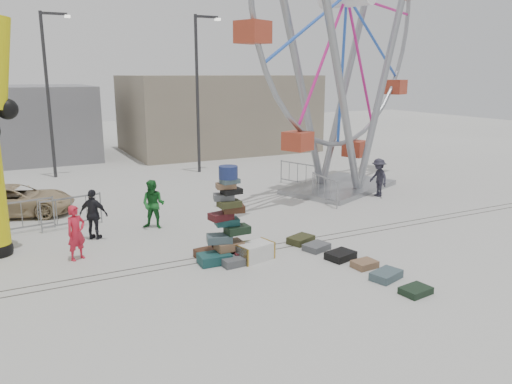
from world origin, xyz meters
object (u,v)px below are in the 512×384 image
ferris_wheel (346,21)px  barricade_dummy_c (72,212)px  pedestrian_red (76,233)px  parked_suv (15,200)px  lamp_post_right (199,86)px  steamer_trunk (255,252)px  pedestrian_grey (378,177)px  suitcase_tower (228,233)px  barricade_wheel_front (324,190)px  lamp_post_left (49,87)px  pedestrian_green (153,204)px  barricade_dummy_b (22,217)px  barricade_wheel_back (297,174)px  pedestrian_black (94,214)px

ferris_wheel → barricade_dummy_c: 13.38m
pedestrian_red → parked_suv: bearing=76.5°
lamp_post_right → steamer_trunk: size_ratio=7.90×
steamer_trunk → barricade_dummy_c: 6.90m
barricade_dummy_c → pedestrian_grey: (12.25, -1.17, 0.26)m
barricade_dummy_c → lamp_post_right: bearing=34.7°
pedestrian_red → suitcase_tower: bearing=-53.2°
barricade_wheel_front → pedestrian_grey: size_ratio=1.23×
lamp_post_left → pedestrian_green: size_ratio=4.82×
barricade_wheel_front → pedestrian_grey: 2.72m
parked_suv → barricade_wheel_front: bearing=-91.7°
ferris_wheel → pedestrian_grey: (0.68, -1.82, -6.44)m
barricade_dummy_b → barricade_wheel_back: size_ratio=1.00×
lamp_post_right → pedestrian_grey: lamp_post_right is taller
lamp_post_right → ferris_wheel: bearing=-58.6°
suitcase_tower → barricade_dummy_b: (-5.08, 5.23, -0.20)m
parked_suv → barricade_dummy_b: bearing=-160.7°
pedestrian_black → pedestrian_green: bearing=-134.6°
pedestrian_green → parked_suv: (-4.12, 3.85, -0.26)m
lamp_post_left → barricade_wheel_front: bearing=-49.1°
suitcase_tower → ferris_wheel: ferris_wheel is taller
ferris_wheel → barricade_dummy_c: bearing=159.8°
barricade_wheel_back → pedestrian_grey: pedestrian_grey is taller
pedestrian_red → pedestrian_grey: bearing=-17.9°
pedestrian_grey → parked_suv: size_ratio=0.40×
steamer_trunk → pedestrian_red: (-4.44, 2.30, 0.55)m
barricade_dummy_b → parked_suv: size_ratio=0.49×
pedestrian_grey → barricade_wheel_back: bearing=-144.3°
lamp_post_left → pedestrian_grey: size_ratio=4.92×
steamer_trunk → barricade_dummy_b: barricade_dummy_b is taller
lamp_post_right → pedestrian_black: bearing=-127.9°
barricade_dummy_c → parked_suv: parked_suv is taller
steamer_trunk → barricade_dummy_c: bearing=114.2°
barricade_dummy_b → parked_suv: bearing=84.5°
barricade_dummy_c → pedestrian_black: pedestrian_black is taller
barricade_dummy_b → barricade_dummy_c: size_ratio=1.00×
barricade_dummy_c → suitcase_tower: bearing=-65.0°
lamp_post_right → parked_suv: lamp_post_right is taller
lamp_post_right → pedestrian_red: size_ratio=5.10×
ferris_wheel → barricade_dummy_b: bearing=158.6°
lamp_post_right → barricade_wheel_front: size_ratio=4.00×
steamer_trunk → parked_suv: 9.94m
pedestrian_red → barricade_dummy_b: bearing=83.5°
ferris_wheel → pedestrian_green: 11.31m
lamp_post_right → lamp_post_left: bearing=164.1°
barricade_wheel_front → pedestrian_green: pedestrian_green is taller
pedestrian_black → barricade_wheel_back: bearing=-121.5°
barricade_dummy_c → pedestrian_grey: size_ratio=1.23×
lamp_post_left → barricade_wheel_front: lamp_post_left is taller
pedestrian_black → suitcase_tower: bearing=169.0°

